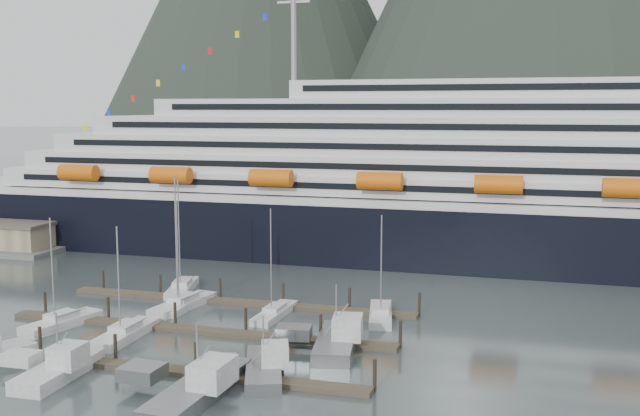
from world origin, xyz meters
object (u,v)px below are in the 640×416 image
(trawler_b, at_px, (57,368))
(trawler_c, at_px, (196,387))
(sailboat_d, at_px, (275,313))
(sailboat_c, at_px, (126,334))
(trawler_e, at_px, (335,341))
(trawler_d, at_px, (262,367))
(sailboat_a, at_px, (62,323))
(cruise_ship, at_px, (522,191))
(sailboat_b, at_px, (183,305))
(sailboat_f, at_px, (182,305))
(sailboat_e, at_px, (182,288))
(sailboat_g, at_px, (381,315))

(trawler_b, bearing_deg, trawler_c, -94.60)
(trawler_b, bearing_deg, sailboat_d, -28.14)
(sailboat_c, height_order, trawler_e, sailboat_c)
(trawler_d, bearing_deg, sailboat_a, 52.83)
(sailboat_c, height_order, trawler_b, sailboat_c)
(cruise_ship, bearing_deg, sailboat_b, -133.61)
(sailboat_a, relative_size, sailboat_f, 0.94)
(sailboat_e, height_order, sailboat_f, sailboat_e)
(sailboat_d, relative_size, sailboat_g, 1.04)
(sailboat_c, distance_m, sailboat_d, 18.49)
(trawler_d, distance_m, trawler_e, 10.72)
(cruise_ship, xyz_separation_m, trawler_d, (-22.32, -63.16, -11.18))
(sailboat_c, bearing_deg, sailboat_a, 79.09)
(sailboat_a, bearing_deg, sailboat_b, -27.25)
(sailboat_g, bearing_deg, sailboat_f, 85.12)
(sailboat_f, distance_m, trawler_e, 25.58)
(sailboat_e, bearing_deg, trawler_c, -166.12)
(cruise_ship, relative_size, sailboat_a, 15.22)
(sailboat_b, height_order, trawler_d, sailboat_b)
(sailboat_g, bearing_deg, trawler_b, 127.09)
(cruise_ship, distance_m, trawler_e, 57.42)
(sailboat_b, height_order, trawler_c, sailboat_b)
(sailboat_d, xyz_separation_m, sailboat_g, (12.84, 3.04, 0.01))
(sailboat_f, distance_m, sailboat_g, 25.78)
(sailboat_g, relative_size, trawler_d, 1.16)
(trawler_d, bearing_deg, sailboat_b, 22.30)
(sailboat_c, bearing_deg, trawler_e, -83.67)
(sailboat_c, xyz_separation_m, trawler_b, (0.25, -12.82, 0.47))
(sailboat_c, bearing_deg, sailboat_f, -1.96)
(sailboat_f, xyz_separation_m, sailboat_g, (25.63, 2.85, -0.02))
(trawler_b, bearing_deg, trawler_d, -73.97)
(sailboat_c, relative_size, sailboat_f, 0.92)
(cruise_ship, bearing_deg, sailboat_g, -110.94)
(trawler_e, bearing_deg, trawler_d, 144.75)
(trawler_c, bearing_deg, sailboat_a, 60.75)
(sailboat_d, bearing_deg, sailboat_b, 90.32)
(sailboat_b, relative_size, sailboat_c, 1.33)
(sailboat_b, height_order, trawler_b, sailboat_b)
(sailboat_e, distance_m, sailboat_f, 9.17)
(sailboat_c, xyz_separation_m, sailboat_d, (13.13, 13.02, -0.02))
(sailboat_b, bearing_deg, cruise_ship, -35.05)
(sailboat_e, height_order, trawler_d, sailboat_e)
(cruise_ship, distance_m, sailboat_f, 60.65)
(cruise_ship, height_order, sailboat_e, cruise_ship)
(sailboat_c, bearing_deg, trawler_c, -132.08)
(sailboat_d, height_order, sailboat_g, sailboat_d)
(sailboat_f, relative_size, trawler_b, 1.34)
(sailboat_f, distance_m, trawler_d, 27.43)
(cruise_ship, distance_m, trawler_c, 75.45)
(sailboat_d, distance_m, trawler_b, 28.88)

